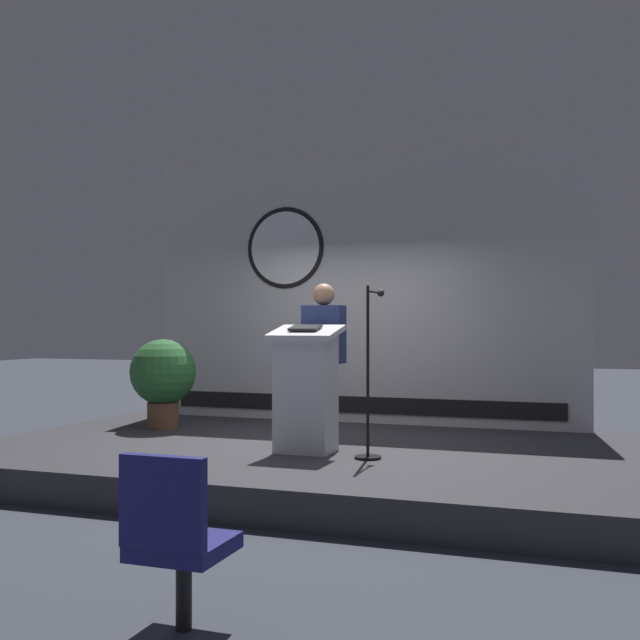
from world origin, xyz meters
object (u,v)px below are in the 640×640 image
(speaker_person, at_px, (324,362))
(audience_chair_left, at_px, (176,533))
(podium, at_px, (306,389))
(potted_plant, at_px, (163,375))
(microphone_stand, at_px, (370,396))

(speaker_person, relative_size, audience_chair_left, 1.81)
(podium, xyz_separation_m, potted_plant, (-2.13, 0.98, 0.02))
(speaker_person, xyz_separation_m, potted_plant, (-2.14, 0.50, -0.21))
(microphone_stand, xyz_separation_m, potted_plant, (-2.78, 1.07, 0.05))
(speaker_person, distance_m, potted_plant, 2.21)
(potted_plant, bearing_deg, audience_chair_left, -58.27)
(speaker_person, height_order, microphone_stand, speaker_person)
(microphone_stand, relative_size, potted_plant, 1.50)
(potted_plant, distance_m, audience_chair_left, 5.25)
(audience_chair_left, bearing_deg, potted_plant, 121.73)
(speaker_person, height_order, audience_chair_left, speaker_person)
(audience_chair_left, bearing_deg, speaker_person, 98.83)
(podium, relative_size, speaker_person, 0.75)
(microphone_stand, height_order, audience_chair_left, microphone_stand)
(podium, height_order, speaker_person, speaker_person)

